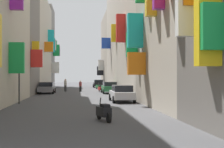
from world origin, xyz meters
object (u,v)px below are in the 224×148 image
(pedestrian_near_left, at_px, (80,86))
(parked_car_black, at_px, (98,83))
(pedestrian_crossing, at_px, (65,85))
(parked_car_grey, at_px, (47,87))
(scooter_red, at_px, (100,88))
(parked_car_silver, at_px, (122,93))
(traffic_light_near_corner, at_px, (19,65))
(scooter_green, at_px, (98,86))
(parked_car_green, at_px, (109,87))
(scooter_black, at_px, (104,112))

(pedestrian_near_left, bearing_deg, parked_car_black, 76.75)
(parked_car_black, bearing_deg, pedestrian_crossing, -111.36)
(parked_car_grey, height_order, pedestrian_crossing, pedestrian_crossing)
(parked_car_grey, height_order, scooter_red, parked_car_grey)
(scooter_red, bearing_deg, parked_car_silver, -87.86)
(pedestrian_near_left, bearing_deg, traffic_light_near_corner, -105.14)
(traffic_light_near_corner, bearing_deg, scooter_green, 73.14)
(parked_car_silver, distance_m, traffic_light_near_corner, 8.74)
(scooter_green, relative_size, pedestrian_near_left, 1.10)
(pedestrian_near_left, distance_m, traffic_light_near_corner, 19.17)
(parked_car_black, bearing_deg, traffic_light_near_corner, -104.29)
(parked_car_black, distance_m, parked_car_grey, 20.70)
(parked_car_green, relative_size, pedestrian_crossing, 2.44)
(scooter_black, xyz_separation_m, scooter_green, (2.10, 36.20, -0.00))
(parked_car_black, relative_size, traffic_light_near_corner, 0.92)
(pedestrian_near_left, bearing_deg, scooter_green, 69.32)
(parked_car_grey, bearing_deg, scooter_red, 25.23)
(parked_car_green, distance_m, parked_car_silver, 12.78)
(traffic_light_near_corner, bearing_deg, pedestrian_crossing, 81.46)
(parked_car_black, relative_size, pedestrian_crossing, 2.33)
(parked_car_silver, relative_size, pedestrian_crossing, 2.37)
(parked_car_grey, bearing_deg, traffic_light_near_corner, -92.76)
(parked_car_silver, bearing_deg, traffic_light_near_corner, -173.09)
(parked_car_silver, xyz_separation_m, scooter_green, (-0.36, 25.37, -0.29))
(parked_car_green, height_order, pedestrian_near_left, pedestrian_near_left)
(scooter_black, relative_size, scooter_green, 1.01)
(parked_car_silver, relative_size, traffic_light_near_corner, 0.93)
(scooter_red, height_order, scooter_black, same)
(scooter_green, xyz_separation_m, pedestrian_near_left, (-3.02, -8.01, 0.31))
(parked_car_green, bearing_deg, scooter_green, 92.91)
(scooter_red, xyz_separation_m, pedestrian_near_left, (-2.77, 0.73, 0.31))
(scooter_black, height_order, scooter_green, same)
(parked_car_grey, xyz_separation_m, traffic_light_near_corner, (-0.69, -14.32, 2.33))
(pedestrian_near_left, bearing_deg, parked_car_grey, -136.57)
(parked_car_black, bearing_deg, parked_car_silver, -90.30)
(pedestrian_crossing, bearing_deg, scooter_red, -14.99)
(parked_car_green, bearing_deg, parked_car_silver, -91.23)
(scooter_black, height_order, traffic_light_near_corner, traffic_light_near_corner)
(parked_car_silver, xyz_separation_m, pedestrian_near_left, (-3.39, 17.36, 0.02))
(scooter_green, bearing_deg, parked_car_black, 85.69)
(scooter_red, bearing_deg, pedestrian_near_left, 165.20)
(pedestrian_crossing, bearing_deg, parked_car_black, 68.64)
(pedestrian_near_left, height_order, traffic_light_near_corner, traffic_light_near_corner)
(scooter_black, height_order, pedestrian_near_left, pedestrian_near_left)
(parked_car_grey, distance_m, scooter_green, 14.11)
(scooter_red, xyz_separation_m, traffic_light_near_corner, (-7.74, -17.64, 2.62))
(scooter_black, bearing_deg, parked_car_silver, 77.17)
(parked_car_black, height_order, traffic_light_near_corner, traffic_light_near_corner)
(parked_car_black, height_order, pedestrian_crossing, pedestrian_crossing)
(scooter_red, xyz_separation_m, scooter_black, (-1.85, -27.46, -0.00))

